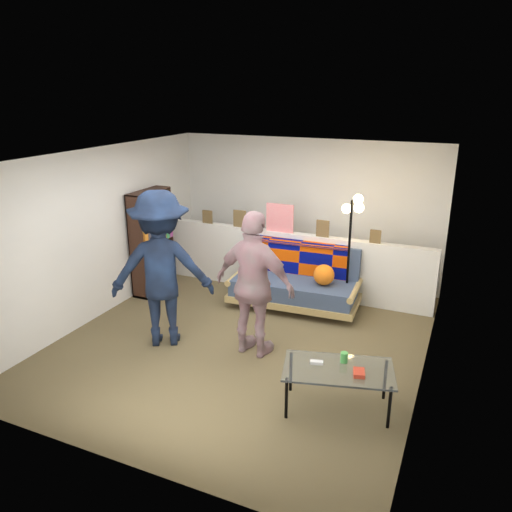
{
  "coord_description": "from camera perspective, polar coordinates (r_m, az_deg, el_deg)",
  "views": [
    {
      "loc": [
        2.52,
        -5.32,
        3.17
      ],
      "look_at": [
        0.0,
        0.4,
        1.05
      ],
      "focal_mm": 35.0,
      "sensor_mm": 36.0,
      "label": 1
    }
  ],
  "objects": [
    {
      "name": "coffee_table",
      "position": [
        5.26,
        9.46,
        -12.85
      ],
      "size": [
        1.23,
        0.88,
        0.58
      ],
      "color": "black",
      "rests_on": "ground"
    },
    {
      "name": "ledge_decor",
      "position": [
        7.87,
        2.56,
        4.05
      ],
      "size": [
        2.97,
        0.02,
        0.45
      ],
      "color": "brown",
      "rests_on": "half_wall_ledge"
    },
    {
      "name": "room_shell",
      "position": [
        6.49,
        0.25,
        5.38
      ],
      "size": [
        4.6,
        5.05,
        2.45
      ],
      "color": "silver",
      "rests_on": "ground"
    },
    {
      "name": "person_left",
      "position": [
        6.37,
        -10.75,
        -1.49
      ],
      "size": [
        1.5,
        1.27,
        2.01
      ],
      "primitive_type": "imported",
      "rotation": [
        0.0,
        0.0,
        3.64
      ],
      "color": "black",
      "rests_on": "ground"
    },
    {
      "name": "person_right",
      "position": [
        6.01,
        -0.16,
        -3.35
      ],
      "size": [
        1.12,
        0.59,
        1.82
      ],
      "primitive_type": "imported",
      "rotation": [
        0.0,
        0.0,
        3.0
      ],
      "color": "#CA8392",
      "rests_on": "ground"
    },
    {
      "name": "floor_lamp",
      "position": [
        7.22,
        10.92,
        2.9
      ],
      "size": [
        0.35,
        0.33,
        1.75
      ],
      "color": "black",
      "rests_on": "ground"
    },
    {
      "name": "half_wall_ledge",
      "position": [
        8.01,
        4.05,
        -0.78
      ],
      "size": [
        4.45,
        0.15,
        1.0
      ],
      "primitive_type": "cube",
      "color": "silver",
      "rests_on": "ground"
    },
    {
      "name": "bookshelf",
      "position": [
        8.16,
        -11.81,
        1.25
      ],
      "size": [
        0.28,
        0.83,
        1.66
      ],
      "color": "black",
      "rests_on": "ground"
    },
    {
      "name": "ground",
      "position": [
        6.69,
        -1.4,
        -9.57
      ],
      "size": [
        5.0,
        5.0,
        0.0
      ],
      "primitive_type": "plane",
      "color": "brown",
      "rests_on": "ground"
    },
    {
      "name": "futon_sofa",
      "position": [
        7.56,
        4.66,
        -2.96
      ],
      "size": [
        1.97,
        1.03,
        0.82
      ],
      "color": "tan",
      "rests_on": "ground"
    }
  ]
}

